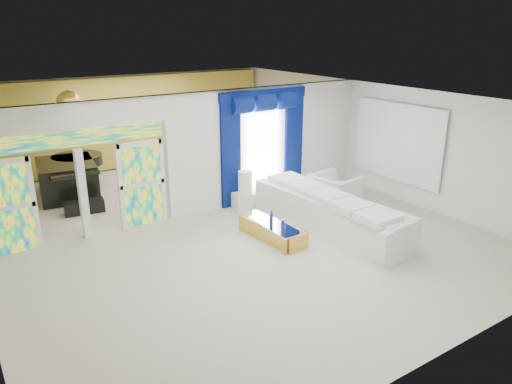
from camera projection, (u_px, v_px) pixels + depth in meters
floor at (218, 224)px, 11.53m from camera, size 12.00×12.00×0.00m
dividing_wall at (268, 143)px, 12.95m from camera, size 5.70×0.18×3.00m
dividing_header at (69, 116)px, 9.94m from camera, size 4.30×0.18×0.55m
stained_panel_left at (7, 208)px, 9.76m from camera, size 0.95×0.04×2.00m
stained_panel_right at (142, 184)px, 11.25m from camera, size 0.95×0.04×2.00m
stained_transom at (72, 138)px, 10.10m from camera, size 4.00×0.05×0.35m
window_pane at (263, 147)px, 12.76m from camera, size 1.00×0.02×2.30m
blue_drape_left at (231, 154)px, 12.23m from camera, size 0.55×0.10×2.80m
blue_drape_right at (293, 144)px, 13.27m from camera, size 0.55×0.10×2.80m
blue_pelmet at (264, 95)px, 12.29m from camera, size 2.60×0.12×0.25m
wall_mirror at (398, 142)px, 12.82m from camera, size 0.04×2.70×1.90m
gold_curtains at (128, 122)px, 15.69m from camera, size 9.70×0.12×2.90m
white_sofa at (328, 214)px, 11.09m from camera, size 1.34×4.19×0.78m
coffee_table at (272, 231)px, 10.69m from camera, size 0.75×1.74×0.38m
console_table at (255, 198)px, 12.66m from camera, size 1.24×0.46×0.41m
table_lamp at (245, 182)px, 12.34m from camera, size 0.36×0.36×0.58m
armchair at (335, 189)px, 12.84m from camera, size 1.13×1.26×0.75m
grand_piano at (67, 179)px, 13.34m from camera, size 1.68×2.07×0.96m
piano_bench at (84, 207)px, 12.18m from camera, size 1.00×0.50×0.32m
chandelier at (69, 102)px, 12.15m from camera, size 0.60×0.60×0.60m
decanters at (279, 223)px, 10.37m from camera, size 0.21×0.58×0.25m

